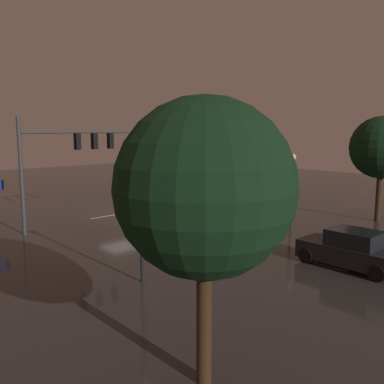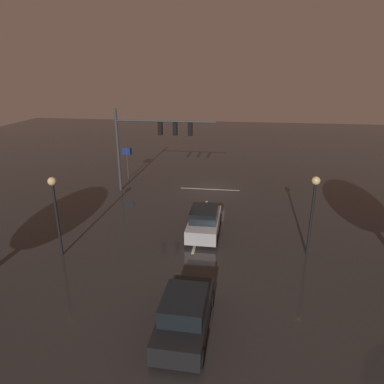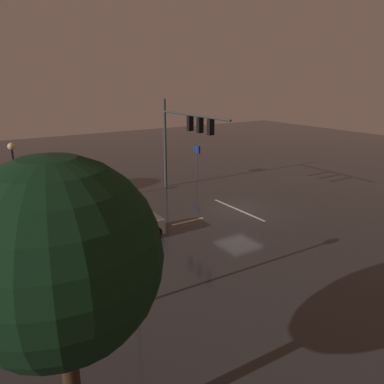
# 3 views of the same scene
# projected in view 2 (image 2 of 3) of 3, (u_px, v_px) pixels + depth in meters

# --- Properties ---
(ground_plane) EXTENTS (80.00, 80.00, 0.00)m
(ground_plane) POSITION_uv_depth(u_px,v_px,m) (210.00, 189.00, 29.28)
(ground_plane) COLOR #2D2B2B
(traffic_signal_assembly) EXTENTS (8.01, 0.47, 6.74)m
(traffic_signal_assembly) POSITION_uv_depth(u_px,v_px,m) (152.00, 136.00, 27.06)
(traffic_signal_assembly) COLOR #383A3D
(traffic_signal_assembly) RESTS_ON ground_plane
(lane_dash_far) EXTENTS (0.16, 2.20, 0.01)m
(lane_dash_far) POSITION_uv_depth(u_px,v_px,m) (205.00, 206.00, 25.55)
(lane_dash_far) COLOR beige
(lane_dash_far) RESTS_ON ground_plane
(lane_dash_mid) EXTENTS (0.16, 2.20, 0.01)m
(lane_dash_mid) POSITION_uv_depth(u_px,v_px,m) (195.00, 245.00, 19.96)
(lane_dash_mid) COLOR beige
(lane_dash_mid) RESTS_ON ground_plane
(lane_dash_near) EXTENTS (0.16, 2.20, 0.01)m
(lane_dash_near) POSITION_uv_depth(u_px,v_px,m) (176.00, 313.00, 14.37)
(lane_dash_near) COLOR beige
(lane_dash_near) RESTS_ON ground_plane
(stop_bar) EXTENTS (5.00, 0.16, 0.01)m
(stop_bar) POSITION_uv_depth(u_px,v_px,m) (210.00, 189.00, 29.16)
(stop_bar) COLOR beige
(stop_bar) RESTS_ON ground_plane
(car_approaching) EXTENTS (1.94, 4.38, 1.70)m
(car_approaching) POSITION_uv_depth(u_px,v_px,m) (204.00, 221.00, 21.11)
(car_approaching) COLOR #B7B7BC
(car_approaching) RESTS_ON ground_plane
(car_distant) EXTENTS (1.99, 4.41, 1.70)m
(car_distant) POSITION_uv_depth(u_px,v_px,m) (185.00, 314.00, 13.15)
(car_distant) COLOR black
(car_distant) RESTS_ON ground_plane
(street_lamp_left_kerb) EXTENTS (0.44, 0.44, 4.48)m
(street_lamp_left_kerb) POSITION_uv_depth(u_px,v_px,m) (313.00, 200.00, 17.89)
(street_lamp_left_kerb) COLOR black
(street_lamp_left_kerb) RESTS_ON ground_plane
(street_lamp_right_kerb) EXTENTS (0.44, 0.44, 4.46)m
(street_lamp_right_kerb) POSITION_uv_depth(u_px,v_px,m) (55.00, 201.00, 17.85)
(street_lamp_right_kerb) COLOR black
(street_lamp_right_kerb) RESTS_ON ground_plane
(route_sign) EXTENTS (0.90, 0.11, 2.95)m
(route_sign) POSITION_uv_depth(u_px,v_px,m) (127.00, 156.00, 31.27)
(route_sign) COLOR #383A3D
(route_sign) RESTS_ON ground_plane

